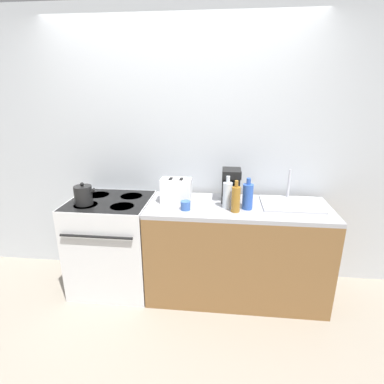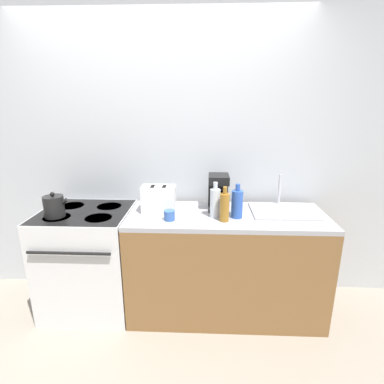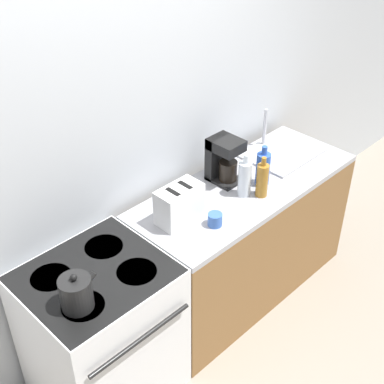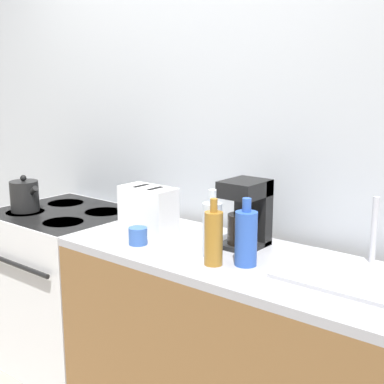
{
  "view_description": "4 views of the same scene",
  "coord_description": "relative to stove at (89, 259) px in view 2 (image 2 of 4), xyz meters",
  "views": [
    {
      "loc": [
        0.42,
        -2.17,
        1.84
      ],
      "look_at": [
        0.16,
        0.34,
        1.0
      ],
      "focal_mm": 28.0,
      "sensor_mm": 36.0,
      "label": 1
    },
    {
      "loc": [
        0.38,
        -1.96,
        1.76
      ],
      "look_at": [
        0.28,
        0.35,
        1.07
      ],
      "focal_mm": 28.0,
      "sensor_mm": 36.0,
      "label": 2
    },
    {
      "loc": [
        -1.66,
        -1.43,
        2.78
      ],
      "look_at": [
        0.14,
        0.37,
        1.02
      ],
      "focal_mm": 50.0,
      "sensor_mm": 36.0,
      "label": 3
    },
    {
      "loc": [
        1.74,
        -1.44,
        1.63
      ],
      "look_at": [
        0.31,
        0.32,
        1.14
      ],
      "focal_mm": 50.0,
      "sensor_mm": 36.0,
      "label": 4
    }
  ],
  "objects": [
    {
      "name": "ground_plane",
      "position": [
        0.61,
        -0.33,
        -0.46
      ],
      "size": [
        12.0,
        12.0,
        0.0
      ],
      "primitive_type": "plane",
      "color": "gray"
    },
    {
      "name": "stove",
      "position": [
        0.0,
        0.0,
        0.0
      ],
      "size": [
        0.74,
        0.69,
        0.9
      ],
      "color": "silver",
      "rests_on": "ground_plane"
    },
    {
      "name": "cup_blue",
      "position": [
        0.73,
        -0.16,
        0.48
      ],
      "size": [
        0.08,
        0.08,
        0.08
      ],
      "color": "#3860B2",
      "rests_on": "counter_block"
    },
    {
      "name": "bottle_amber",
      "position": [
        1.14,
        -0.16,
        0.55
      ],
      "size": [
        0.07,
        0.07,
        0.27
      ],
      "color": "#9E6B23",
      "rests_on": "counter_block"
    },
    {
      "name": "toaster",
      "position": [
        0.62,
        0.02,
        0.55
      ],
      "size": [
        0.27,
        0.15,
        0.22
      ],
      "color": "white",
      "rests_on": "counter_block"
    },
    {
      "name": "kettle",
      "position": [
        -0.18,
        -0.12,
        0.52
      ],
      "size": [
        0.19,
        0.16,
        0.2
      ],
      "color": "black",
      "rests_on": "stove"
    },
    {
      "name": "bottle_clear",
      "position": [
        1.08,
        -0.08,
        0.56
      ],
      "size": [
        0.08,
        0.08,
        0.28
      ],
      "color": "silver",
      "rests_on": "counter_block"
    },
    {
      "name": "counter_block",
      "position": [
        1.18,
        -0.01,
        -0.01
      ],
      "size": [
        1.6,
        0.63,
        0.9
      ],
      "color": "brown",
      "rests_on": "ground_plane"
    },
    {
      "name": "bottle_blue",
      "position": [
        1.25,
        -0.08,
        0.55
      ],
      "size": [
        0.09,
        0.09,
        0.27
      ],
      "color": "#2D56B7",
      "rests_on": "counter_block"
    },
    {
      "name": "wall_back",
      "position": [
        0.61,
        0.38,
        0.84
      ],
      "size": [
        8.0,
        0.05,
        2.6
      ],
      "color": "silver",
      "rests_on": "ground_plane"
    },
    {
      "name": "sink_tray",
      "position": [
        1.64,
        0.07,
        0.45
      ],
      "size": [
        0.51,
        0.4,
        0.28
      ],
      "color": "#B7B7BC",
      "rests_on": "counter_block"
    },
    {
      "name": "coffee_maker",
      "position": [
        1.11,
        0.13,
        0.59
      ],
      "size": [
        0.17,
        0.2,
        0.29
      ],
      "color": "black",
      "rests_on": "counter_block"
    }
  ]
}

